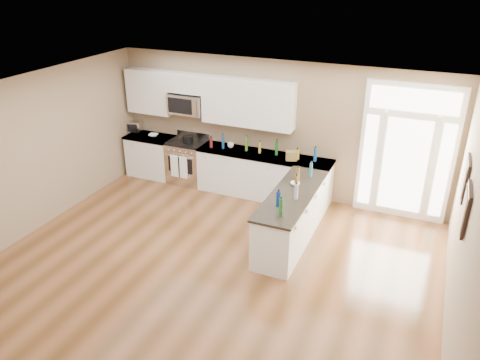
% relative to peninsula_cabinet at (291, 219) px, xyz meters
% --- Properties ---
extents(ground, '(8.00, 8.00, 0.00)m').
position_rel_peninsula_cabinet_xyz_m(ground, '(-0.93, -2.24, -0.43)').
color(ground, '#563518').
extents(room_shell, '(8.00, 8.00, 8.00)m').
position_rel_peninsula_cabinet_xyz_m(room_shell, '(-0.93, -2.24, 1.27)').
color(room_shell, '#8E765A').
rests_on(room_shell, ground).
extents(back_cabinet_left, '(1.10, 0.66, 0.94)m').
position_rel_peninsula_cabinet_xyz_m(back_cabinet_left, '(-3.80, 1.45, 0.00)').
color(back_cabinet_left, silver).
rests_on(back_cabinet_left, ground).
extents(back_cabinet_right, '(2.85, 0.66, 0.94)m').
position_rel_peninsula_cabinet_xyz_m(back_cabinet_right, '(-1.08, 1.45, 0.00)').
color(back_cabinet_right, silver).
rests_on(back_cabinet_right, ground).
extents(peninsula_cabinet, '(0.69, 2.32, 0.94)m').
position_rel_peninsula_cabinet_xyz_m(peninsula_cabinet, '(0.00, 0.00, 0.00)').
color(peninsula_cabinet, silver).
rests_on(peninsula_cabinet, ground).
extents(upper_cabinet_left, '(1.04, 0.33, 0.95)m').
position_rel_peninsula_cabinet_xyz_m(upper_cabinet_left, '(-3.81, 1.59, 1.49)').
color(upper_cabinet_left, silver).
rests_on(upper_cabinet_left, room_shell).
extents(upper_cabinet_right, '(1.94, 0.33, 0.95)m').
position_rel_peninsula_cabinet_xyz_m(upper_cabinet_right, '(-1.50, 1.59, 1.49)').
color(upper_cabinet_right, silver).
rests_on(upper_cabinet_right, room_shell).
extents(upper_cabinet_short, '(0.82, 0.33, 0.40)m').
position_rel_peninsula_cabinet_xyz_m(upper_cabinet_short, '(-2.88, 1.59, 1.77)').
color(upper_cabinet_short, silver).
rests_on(upper_cabinet_short, room_shell).
extents(microwave, '(0.78, 0.41, 0.42)m').
position_rel_peninsula_cabinet_xyz_m(microwave, '(-2.88, 1.56, 1.33)').
color(microwave, silver).
rests_on(microwave, room_shell).
extents(entry_door, '(1.70, 0.10, 2.60)m').
position_rel_peninsula_cabinet_xyz_m(entry_door, '(1.62, 1.71, 0.87)').
color(entry_door, white).
rests_on(entry_door, ground).
extents(wall_art_near, '(0.05, 0.58, 0.58)m').
position_rel_peninsula_cabinet_xyz_m(wall_art_near, '(2.54, -0.04, 1.27)').
color(wall_art_near, black).
rests_on(wall_art_near, room_shell).
extents(wall_art_far, '(0.05, 0.58, 0.58)m').
position_rel_peninsula_cabinet_xyz_m(wall_art_far, '(2.54, -1.04, 1.27)').
color(wall_art_far, black).
rests_on(wall_art_far, room_shell).
extents(kitchen_range, '(0.80, 0.71, 1.08)m').
position_rel_peninsula_cabinet_xyz_m(kitchen_range, '(-2.86, 1.45, 0.04)').
color(kitchen_range, silver).
rests_on(kitchen_range, ground).
extents(stockpot, '(0.29, 0.29, 0.17)m').
position_rel_peninsula_cabinet_xyz_m(stockpot, '(-2.81, 1.42, 0.60)').
color(stockpot, black).
rests_on(stockpot, kitchen_range).
extents(toaster_oven, '(0.33, 0.28, 0.24)m').
position_rel_peninsula_cabinet_xyz_m(toaster_oven, '(-4.28, 1.58, 0.63)').
color(toaster_oven, silver).
rests_on(toaster_oven, back_cabinet_left).
extents(cardboard_box, '(0.26, 0.22, 0.18)m').
position_rel_peninsula_cabinet_xyz_m(cardboard_box, '(-0.47, 1.39, 0.59)').
color(cardboard_box, olive).
rests_on(cardboard_box, back_cabinet_right).
extents(bowl_left, '(0.24, 0.24, 0.05)m').
position_rel_peninsula_cabinet_xyz_m(bowl_left, '(-3.73, 1.47, 0.53)').
color(bowl_left, white).
rests_on(bowl_left, back_cabinet_left).
extents(bowl_peninsula, '(0.16, 0.16, 0.05)m').
position_rel_peninsula_cabinet_xyz_m(bowl_peninsula, '(-0.05, 0.31, 0.53)').
color(bowl_peninsula, white).
rests_on(bowl_peninsula, peninsula_cabinet).
extents(cup_counter, '(0.14, 0.14, 0.10)m').
position_rel_peninsula_cabinet_xyz_m(cup_counter, '(-1.85, 1.53, 0.56)').
color(cup_counter, white).
rests_on(cup_counter, back_cabinet_right).
extents(counter_bottles, '(2.41, 2.42, 0.30)m').
position_rel_peninsula_cabinet_xyz_m(counter_bottles, '(-0.55, 0.71, 0.64)').
color(counter_bottles, '#19591E').
rests_on(counter_bottles, back_cabinet_right).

